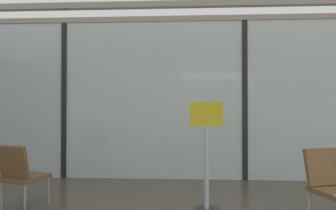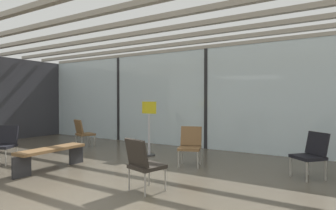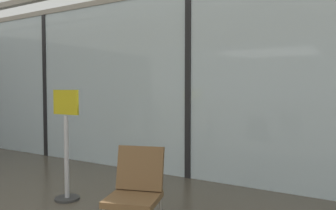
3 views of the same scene
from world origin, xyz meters
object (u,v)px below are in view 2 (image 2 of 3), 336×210
lounge_chair_2 (190,143)px  waiting_bench (51,153)px  info_sign (149,130)px  lounge_chair_0 (5,142)px  lounge_chair_4 (312,152)px  parked_airplane (285,92)px  lounge_chair_3 (83,132)px  lounge_chair_1 (143,161)px

lounge_chair_2 → waiting_bench: size_ratio=0.51×
waiting_bench → info_sign: 2.50m
lounge_chair_0 → lounge_chair_4: (6.27, 2.37, 0.00)m
parked_airplane → lounge_chair_2: 7.24m
parked_airplane → waiting_bench: bearing=-109.8°
parked_airplane → lounge_chair_3: bearing=-125.9°
lounge_chair_1 → lounge_chair_2: 2.05m
lounge_chair_4 → lounge_chair_1: bearing=-91.5°
lounge_chair_1 → waiting_bench: (-2.51, 0.12, -0.13)m
waiting_bench → info_sign: bearing=-23.2°
info_sign → lounge_chair_4: bearing=-1.6°
parked_airplane → lounge_chair_4: bearing=-77.2°
lounge_chair_4 → info_sign: info_sign is taller
parked_airplane → info_sign: parked_airplane is taller
waiting_bench → info_sign: info_sign is taller
lounge_chair_0 → parked_airplane: bearing=32.9°
lounge_chair_4 → info_sign: (-3.86, 0.11, 0.18)m
lounge_chair_2 → lounge_chair_4: 2.46m
lounge_chair_0 → info_sign: bearing=16.1°
lounge_chair_2 → lounge_chair_3: bearing=156.7°
parked_airplane → waiting_bench: 9.65m
lounge_chair_1 → parked_airplane: bearing=-78.7°
lounge_chair_3 → lounge_chair_1: bearing=168.4°
waiting_bench → lounge_chair_4: bearing=-67.1°
lounge_chair_1 → info_sign: (-1.61, 2.44, 0.18)m
lounge_chair_3 → lounge_chair_4: bearing=-162.0°
info_sign → lounge_chair_0: bearing=-134.2°
lounge_chair_1 → lounge_chair_2: bearing=-69.0°
lounge_chair_2 → lounge_chair_3: same height
lounge_chair_2 → lounge_chair_4: size_ratio=1.00×
lounge_chair_0 → lounge_chair_4: same height
waiting_bench → info_sign: (0.90, 2.31, 0.32)m
lounge_chair_2 → waiting_bench: 3.01m
lounge_chair_1 → lounge_chair_2: (-0.19, 2.04, 0.00)m
lounge_chair_2 → parked_airplane: bearing=64.5°
parked_airplane → lounge_chair_1: bearing=-94.5°
lounge_chair_1 → lounge_chair_3: size_ratio=1.00×
lounge_chair_2 → info_sign: 1.49m
lounge_chair_0 → waiting_bench: lounge_chair_0 is taller
lounge_chair_0 → lounge_chair_2: size_ratio=1.00×
parked_airplane → lounge_chair_3: parked_airplane is taller
waiting_bench → parked_airplane: bearing=-21.8°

